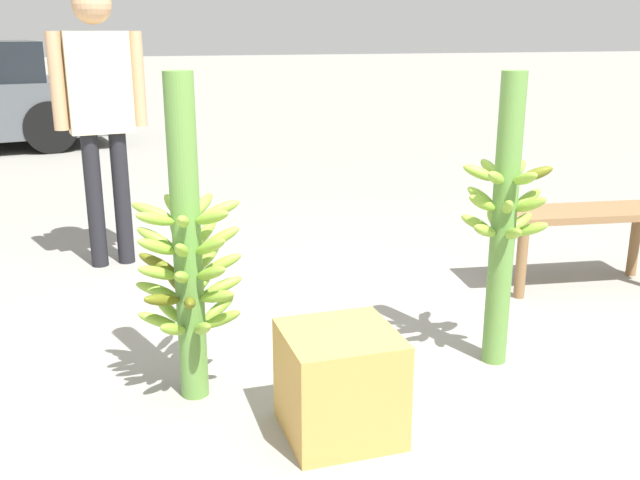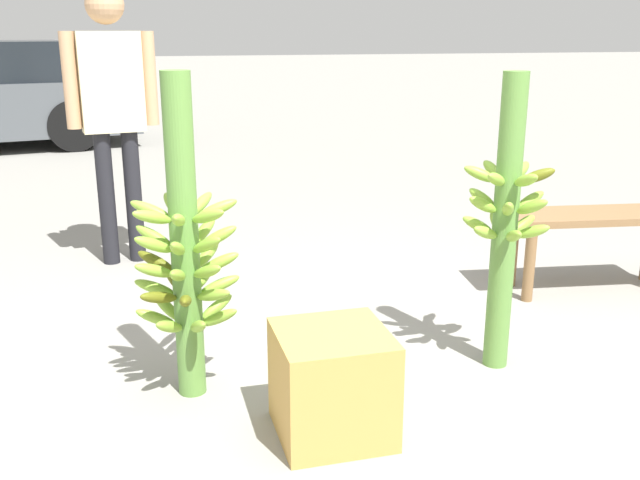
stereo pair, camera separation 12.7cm
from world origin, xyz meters
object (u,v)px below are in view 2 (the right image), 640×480
at_px(market_bench, 594,228).
at_px(produce_crate, 332,383).
at_px(vendor_person, 112,99).
at_px(banana_stalk_left, 185,251).
at_px(banana_stalk_center, 505,219).

distance_m(market_bench, produce_crate, 2.14).
bearing_deg(produce_crate, vendor_person, 107.76).
bearing_deg(banana_stalk_left, produce_crate, -43.38).
bearing_deg(banana_stalk_left, vendor_person, 98.15).
bearing_deg(vendor_person, banana_stalk_center, -58.68).
bearing_deg(vendor_person, produce_crate, -80.24).
bearing_deg(banana_stalk_center, banana_stalk_left, 176.17).
bearing_deg(banana_stalk_left, market_bench, 15.33).
distance_m(vendor_person, market_bench, 2.93).
height_order(banana_stalk_center, market_bench, banana_stalk_center).
height_order(vendor_person, market_bench, vendor_person).
distance_m(banana_stalk_left, market_bench, 2.41).
relative_size(vendor_person, market_bench, 1.60).
relative_size(vendor_person, produce_crate, 4.22).
distance_m(banana_stalk_center, produce_crate, 1.04).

